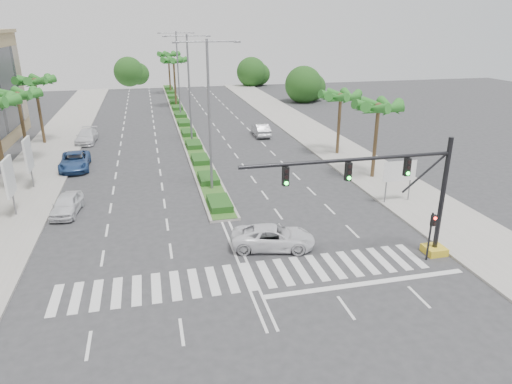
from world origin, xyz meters
TOP-DOWN VIEW (x-y plane):
  - ground at (0.00, 0.00)m, footprint 160.00×160.00m
  - footpath_right at (15.20, 20.00)m, footprint 6.00×120.00m
  - footpath_left at (-15.20, 20.00)m, footprint 6.00×120.00m
  - median at (0.00, 45.00)m, footprint 2.20×75.00m
  - median_grass at (0.00, 45.00)m, footprint 1.80×75.00m
  - signal_gantry at (9.27, -0.00)m, footprint 12.60×1.20m
  - pedestrian_signal at (10.60, -0.68)m, footprint 0.28×0.36m
  - direction_sign at (13.50, 7.99)m, footprint 2.70×0.11m
  - billboard_near at (-14.50, 12.00)m, footprint 0.18×2.10m
  - billboard_far at (-14.50, 18.00)m, footprint 0.18×2.10m
  - palm_left_far at (-16.50, 26.00)m, footprint 4.57×4.68m
  - palm_left_end at (-16.50, 34.00)m, footprint 4.57×4.68m
  - palm_right_near at (14.50, 14.00)m, footprint 4.57×4.68m
  - palm_right_far at (14.50, 22.00)m, footprint 4.57×4.68m
  - palm_median_a at (0.00, 55.00)m, footprint 4.57×4.68m
  - palm_median_b at (0.00, 70.00)m, footprint 4.57×4.68m
  - streetlight_near at (0.00, 14.00)m, footprint 5.10×0.25m
  - streetlight_mid at (0.00, 30.00)m, footprint 5.10×0.25m
  - streetlight_far at (0.00, 46.00)m, footprint 5.10×0.25m
  - car_parked_a at (-10.95, 11.67)m, footprint 2.19×4.42m
  - car_parked_b at (-11.80, 23.64)m, footprint 1.49×3.95m
  - car_parked_c at (-11.80, 23.00)m, footprint 2.87×5.77m
  - car_parked_d at (-11.80, 33.47)m, footprint 2.42×5.24m
  - car_crossing at (2.22, 3.00)m, footprint 5.55×3.51m
  - car_right at (8.69, 32.07)m, footprint 1.79×4.75m

SIDE VIEW (x-z plane):
  - ground at x=0.00m, z-range 0.00..0.00m
  - footpath_right at x=15.20m, z-range 0.00..0.15m
  - footpath_left at x=-15.20m, z-range 0.00..0.15m
  - median at x=0.00m, z-range 0.00..0.20m
  - median_grass at x=0.00m, z-range 0.20..0.24m
  - car_parked_b at x=-11.80m, z-range 0.00..1.29m
  - car_crossing at x=2.22m, z-range 0.00..1.43m
  - car_parked_a at x=-10.95m, z-range 0.00..1.45m
  - car_parked_d at x=-11.80m, z-range 0.00..1.48m
  - car_right at x=8.69m, z-range 0.00..1.55m
  - car_parked_c at x=-11.80m, z-range 0.00..1.57m
  - pedestrian_signal at x=10.60m, z-range 0.54..3.54m
  - direction_sign at x=13.50m, z-range 0.75..4.15m
  - billboard_near at x=-14.50m, z-range 0.79..5.14m
  - billboard_far at x=-14.50m, z-range 0.79..5.14m
  - signal_gantry at x=9.27m, z-range -0.14..7.06m
  - palm_right_far at x=14.50m, z-range 2.54..9.29m
  - palm_right_near at x=14.50m, z-range 2.68..9.73m
  - palm_left_far at x=-16.50m, z-range 2.82..10.17m
  - streetlight_near at x=0.00m, z-range 0.81..12.81m
  - streetlight_mid at x=0.00m, z-range 0.81..12.81m
  - streetlight_far at x=0.00m, z-range 0.81..12.81m
  - palm_left_end at x=-16.50m, z-range 3.01..10.76m
  - palm_median_a at x=0.00m, z-range 3.15..11.20m
  - palm_median_b at x=0.00m, z-range 3.15..11.20m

